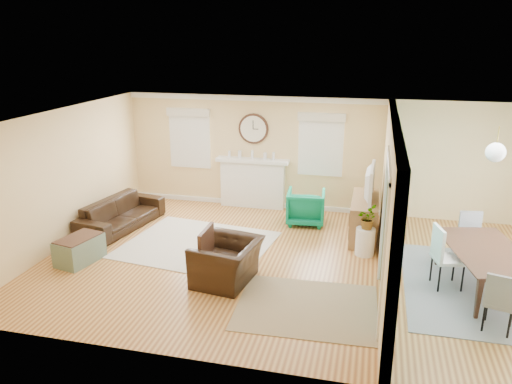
% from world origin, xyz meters
% --- Properties ---
extents(floor, '(9.00, 9.00, 0.00)m').
position_xyz_m(floor, '(0.00, 0.00, 0.00)').
color(floor, brown).
rests_on(floor, ground).
extents(wall_back, '(9.00, 0.02, 2.60)m').
position_xyz_m(wall_back, '(0.00, 3.00, 1.30)').
color(wall_back, '#E2BE82').
rests_on(wall_back, ground).
extents(wall_front, '(9.00, 0.02, 2.60)m').
position_xyz_m(wall_front, '(0.00, -3.00, 1.30)').
color(wall_front, '#E2BE82').
rests_on(wall_front, ground).
extents(wall_left, '(0.02, 6.00, 2.60)m').
position_xyz_m(wall_left, '(-4.50, 0.00, 1.30)').
color(wall_left, '#E2BE82').
rests_on(wall_left, ground).
extents(ceiling, '(9.00, 6.00, 0.02)m').
position_xyz_m(ceiling, '(0.00, 0.00, 2.60)').
color(ceiling, white).
rests_on(ceiling, wall_back).
extents(partition, '(0.17, 6.00, 2.60)m').
position_xyz_m(partition, '(1.51, 0.28, 1.36)').
color(partition, '#E2BE82').
rests_on(partition, ground).
extents(fireplace, '(1.70, 0.30, 1.17)m').
position_xyz_m(fireplace, '(-1.50, 2.88, 0.60)').
color(fireplace, white).
rests_on(fireplace, ground).
extents(wall_clock, '(0.70, 0.07, 0.70)m').
position_xyz_m(wall_clock, '(-1.50, 2.97, 1.85)').
color(wall_clock, '#44271B').
rests_on(wall_clock, wall_back).
extents(window_left, '(1.05, 0.13, 1.42)m').
position_xyz_m(window_left, '(-3.05, 2.95, 1.66)').
color(window_left, white).
rests_on(window_left, wall_back).
extents(window_right, '(1.05, 0.13, 1.42)m').
position_xyz_m(window_right, '(0.05, 2.95, 1.66)').
color(window_right, white).
rests_on(window_right, wall_back).
extents(pendant, '(0.30, 0.30, 0.55)m').
position_xyz_m(pendant, '(3.00, 0.00, 2.20)').
color(pendant, gold).
rests_on(pendant, ceiling).
extents(rug_cream, '(2.96, 2.65, 0.01)m').
position_xyz_m(rug_cream, '(-2.00, 0.40, 0.01)').
color(rug_cream, beige).
rests_on(rug_cream, floor).
extents(rug_jute, '(2.14, 1.77, 0.01)m').
position_xyz_m(rug_jute, '(0.39, -1.41, 0.01)').
color(rug_jute, '#9E8860').
rests_on(rug_jute, floor).
extents(rug_grey, '(2.49, 3.11, 0.01)m').
position_xyz_m(rug_grey, '(3.09, -0.19, 0.01)').
color(rug_grey, gray).
rests_on(rug_grey, floor).
extents(sofa, '(1.16, 2.20, 0.61)m').
position_xyz_m(sofa, '(-3.88, 0.93, 0.31)').
color(sofa, black).
rests_on(sofa, floor).
extents(eames_chair, '(1.10, 1.21, 0.71)m').
position_xyz_m(eames_chair, '(-1.00, -0.90, 0.35)').
color(eames_chair, black).
rests_on(eames_chair, floor).
extents(green_chair, '(0.85, 0.87, 0.74)m').
position_xyz_m(green_chair, '(-0.13, 2.08, 0.37)').
color(green_chair, '#0D7953').
rests_on(green_chair, floor).
extents(trunk, '(0.66, 0.91, 0.48)m').
position_xyz_m(trunk, '(-3.78, -0.79, 0.24)').
color(trunk, slate).
rests_on(trunk, floor).
extents(credenza, '(0.52, 1.54, 0.80)m').
position_xyz_m(credenza, '(1.11, 1.61, 0.40)').
color(credenza, olive).
rests_on(credenza, floor).
extents(tv, '(0.18, 1.17, 0.67)m').
position_xyz_m(tv, '(1.10, 1.61, 1.13)').
color(tv, black).
rests_on(tv, credenza).
extents(garden_stool, '(0.35, 0.35, 0.52)m').
position_xyz_m(garden_stool, '(1.17, 0.71, 0.26)').
color(garden_stool, white).
rests_on(garden_stool, floor).
extents(potted_plant, '(0.34, 0.39, 0.42)m').
position_xyz_m(potted_plant, '(1.17, 0.71, 0.73)').
color(potted_plant, '#337F33').
rests_on(potted_plant, garden_stool).
extents(dining_table, '(1.47, 2.14, 0.69)m').
position_xyz_m(dining_table, '(3.09, -0.19, 0.34)').
color(dining_table, '#44271B').
rests_on(dining_table, floor).
extents(dining_chair_n, '(0.45, 0.45, 0.89)m').
position_xyz_m(dining_chair_n, '(3.01, 0.88, 0.52)').
color(dining_chair_n, gray).
rests_on(dining_chair_n, floor).
extents(dining_chair_s, '(0.49, 0.49, 0.89)m').
position_xyz_m(dining_chair_s, '(3.02, -1.38, 0.52)').
color(dining_chair_s, gray).
rests_on(dining_chair_s, floor).
extents(dining_chair_w, '(0.55, 0.55, 1.03)m').
position_xyz_m(dining_chair_w, '(2.48, -0.24, 0.61)').
color(dining_chair_w, white).
rests_on(dining_chair_w, floor).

